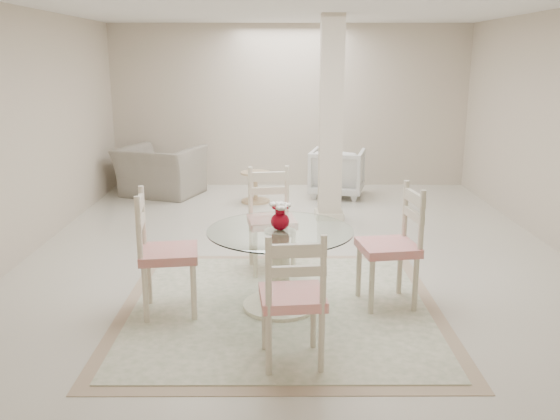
{
  "coord_description": "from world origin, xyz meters",
  "views": [
    {
      "loc": [
        -0.21,
        -6.6,
        2.16
      ],
      "look_at": [
        -0.19,
        -1.54,
        0.85
      ],
      "focal_mm": 38.0,
      "sensor_mm": 36.0,
      "label": 1
    }
  ],
  "objects_px": {
    "dining_chair_south": "(293,290)",
    "armchair_white": "(337,172)",
    "red_vase": "(280,216)",
    "recliner_taupe": "(160,171)",
    "dining_table": "(280,269)",
    "side_table": "(256,188)",
    "column": "(331,120)",
    "dining_chair_west": "(159,244)",
    "dining_chair_east": "(397,237)",
    "dining_chair_north": "(271,212)"
  },
  "relations": [
    {
      "from": "dining_chair_south",
      "to": "armchair_white",
      "type": "height_order",
      "value": "dining_chair_south"
    },
    {
      "from": "red_vase",
      "to": "recliner_taupe",
      "type": "xyz_separation_m",
      "value": [
        -1.9,
        4.45,
        -0.46
      ]
    },
    {
      "from": "red_vase",
      "to": "dining_chair_south",
      "type": "bearing_deg",
      "value": -85.04
    },
    {
      "from": "dining_table",
      "to": "armchair_white",
      "type": "distance_m",
      "value": 4.5
    },
    {
      "from": "recliner_taupe",
      "to": "side_table",
      "type": "height_order",
      "value": "recliner_taupe"
    },
    {
      "from": "column",
      "to": "dining_chair_west",
      "type": "relative_size",
      "value": 2.24
    },
    {
      "from": "column",
      "to": "recliner_taupe",
      "type": "distance_m",
      "value": 3.1
    },
    {
      "from": "column",
      "to": "recliner_taupe",
      "type": "xyz_separation_m",
      "value": [
        -2.58,
        1.41,
        -0.96
      ]
    },
    {
      "from": "column",
      "to": "side_table",
      "type": "distance_m",
      "value": 1.8
    },
    {
      "from": "red_vase",
      "to": "armchair_white",
      "type": "bearing_deg",
      "value": 78.1
    },
    {
      "from": "recliner_taupe",
      "to": "armchair_white",
      "type": "relative_size",
      "value": 1.44
    },
    {
      "from": "dining_table",
      "to": "dining_chair_south",
      "type": "relative_size",
      "value": 1.12
    },
    {
      "from": "column",
      "to": "armchair_white",
      "type": "bearing_deg",
      "value": 79.99
    },
    {
      "from": "dining_chair_east",
      "to": "recliner_taupe",
      "type": "xyz_separation_m",
      "value": [
        -2.92,
        4.36,
        -0.24
      ]
    },
    {
      "from": "dining_chair_east",
      "to": "recliner_taupe",
      "type": "bearing_deg",
      "value": -154.63
    },
    {
      "from": "column",
      "to": "side_table",
      "type": "relative_size",
      "value": 5.74
    },
    {
      "from": "red_vase",
      "to": "dining_chair_east",
      "type": "xyz_separation_m",
      "value": [
        1.02,
        0.09,
        -0.22
      ]
    },
    {
      "from": "dining_chair_north",
      "to": "dining_chair_west",
      "type": "xyz_separation_m",
      "value": [
        -0.93,
        -1.11,
        0.02
      ]
    },
    {
      "from": "armchair_white",
      "to": "side_table",
      "type": "relative_size",
      "value": 1.77
    },
    {
      "from": "dining_chair_east",
      "to": "dining_chair_north",
      "type": "distance_m",
      "value": 1.45
    },
    {
      "from": "dining_table",
      "to": "recliner_taupe",
      "type": "relative_size",
      "value": 1.05
    },
    {
      "from": "column",
      "to": "dining_chair_west",
      "type": "height_order",
      "value": "column"
    },
    {
      "from": "side_table",
      "to": "armchair_white",
      "type": "bearing_deg",
      "value": 18.47
    },
    {
      "from": "recliner_taupe",
      "to": "armchair_white",
      "type": "height_order",
      "value": "recliner_taupe"
    },
    {
      "from": "dining_chair_south",
      "to": "armchair_white",
      "type": "relative_size",
      "value": 1.35
    },
    {
      "from": "dining_table",
      "to": "recliner_taupe",
      "type": "height_order",
      "value": "recliner_taupe"
    },
    {
      "from": "dining_chair_east",
      "to": "dining_chair_south",
      "type": "height_order",
      "value": "dining_chair_east"
    },
    {
      "from": "red_vase",
      "to": "dining_chair_north",
      "type": "xyz_separation_m",
      "value": [
        -0.09,
        1.02,
        -0.23
      ]
    },
    {
      "from": "red_vase",
      "to": "dining_chair_east",
      "type": "height_order",
      "value": "dining_chair_east"
    },
    {
      "from": "dining_table",
      "to": "dining_chair_north",
      "type": "relative_size",
      "value": 1.07
    },
    {
      "from": "dining_table",
      "to": "dining_chair_west",
      "type": "distance_m",
      "value": 1.06
    },
    {
      "from": "dining_chair_east",
      "to": "dining_chair_south",
      "type": "distance_m",
      "value": 1.45
    },
    {
      "from": "dining_chair_west",
      "to": "dining_chair_east",
      "type": "bearing_deg",
      "value": -92.73
    },
    {
      "from": "dining_chair_south",
      "to": "recliner_taupe",
      "type": "relative_size",
      "value": 0.94
    },
    {
      "from": "dining_chair_south",
      "to": "armchair_white",
      "type": "xyz_separation_m",
      "value": [
        0.84,
        5.42,
        -0.21
      ]
    },
    {
      "from": "recliner_taupe",
      "to": "dining_chair_north",
      "type": "bearing_deg",
      "value": 137.04
    },
    {
      "from": "dining_chair_east",
      "to": "dining_chair_north",
      "type": "bearing_deg",
      "value": -138.17
    },
    {
      "from": "column",
      "to": "recliner_taupe",
      "type": "bearing_deg",
      "value": 151.32
    },
    {
      "from": "dining_chair_east",
      "to": "recliner_taupe",
      "type": "distance_m",
      "value": 5.25
    },
    {
      "from": "dining_chair_west",
      "to": "side_table",
      "type": "bearing_deg",
      "value": -17.24
    },
    {
      "from": "dining_table",
      "to": "armchair_white",
      "type": "height_order",
      "value": "armchair_white"
    },
    {
      "from": "column",
      "to": "dining_chair_south",
      "type": "bearing_deg",
      "value": -98.39
    },
    {
      "from": "red_vase",
      "to": "recliner_taupe",
      "type": "bearing_deg",
      "value": 113.07
    },
    {
      "from": "dining_chair_south",
      "to": "side_table",
      "type": "bearing_deg",
      "value": -90.36
    },
    {
      "from": "dining_chair_west",
      "to": "dining_chair_south",
      "type": "distance_m",
      "value": 1.45
    },
    {
      "from": "dining_table",
      "to": "armchair_white",
      "type": "xyz_separation_m",
      "value": [
        0.93,
        4.4,
        0.01
      ]
    },
    {
      "from": "dining_chair_west",
      "to": "recliner_taupe",
      "type": "bearing_deg",
      "value": 2.92
    },
    {
      "from": "red_vase",
      "to": "dining_chair_north",
      "type": "relative_size",
      "value": 0.21
    },
    {
      "from": "column",
      "to": "dining_table",
      "type": "bearing_deg",
      "value": -102.75
    },
    {
      "from": "dining_chair_west",
      "to": "side_table",
      "type": "xyz_separation_m",
      "value": [
        0.66,
        4.06,
        -0.42
      ]
    }
  ]
}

